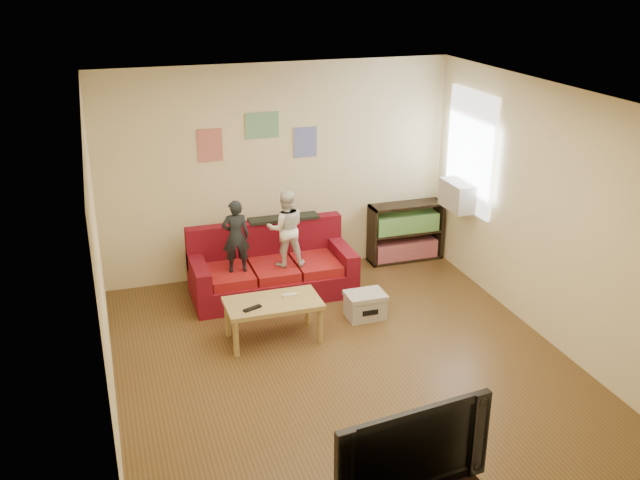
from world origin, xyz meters
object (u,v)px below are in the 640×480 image
object	(u,v)px
bookshelf	(405,235)
file_box	(365,305)
sofa	(271,270)
coffee_table	(273,307)
child_b	(286,228)
television	(405,443)
child_a	(236,236)

from	to	relation	value
bookshelf	file_box	world-z (taller)	bookshelf
sofa	coffee_table	bearing A→B (deg)	-103.25
bookshelf	file_box	distance (m)	1.84
sofa	coffee_table	world-z (taller)	sofa
child_b	television	distance (m)	3.96
coffee_table	file_box	distance (m)	1.16
sofa	child_b	size ratio (longest dim) A/B	2.09
coffee_table	file_box	world-z (taller)	coffee_table
child_b	coffee_table	xyz separation A→B (m)	(-0.42, -0.99, -0.49)
child_b	coffee_table	bearing A→B (deg)	74.35
sofa	child_a	size ratio (longest dim) A/B	2.23
child_a	coffee_table	bearing A→B (deg)	105.33
bookshelf	child_a	bearing A→B (deg)	-166.07
child_b	file_box	bearing A→B (deg)	137.65
coffee_table	television	distance (m)	2.98
television	file_box	bearing A→B (deg)	66.55
child_b	sofa	bearing A→B (deg)	-41.10
child_b	coffee_table	size ratio (longest dim) A/B	0.92
bookshelf	television	size ratio (longest dim) A/B	0.85
bookshelf	file_box	bearing A→B (deg)	-128.36
child_a	television	bearing A→B (deg)	100.41
coffee_table	television	bearing A→B (deg)	-86.37
child_a	file_box	bearing A→B (deg)	152.67
coffee_table	bookshelf	xyz separation A→B (m)	(2.26, 1.60, -0.03)
sofa	bookshelf	distance (m)	2.03
child_a	child_b	size ratio (longest dim) A/B	0.94
coffee_table	file_box	xyz separation A→B (m)	(1.12, 0.17, -0.24)
child_a	coffee_table	size ratio (longest dim) A/B	0.87
sofa	television	bearing A→B (deg)	-91.19
child_a	bookshelf	xyz separation A→B (m)	(2.43, 0.60, -0.49)
bookshelf	file_box	xyz separation A→B (m)	(-1.13, -1.43, -0.20)
file_box	television	distance (m)	3.31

